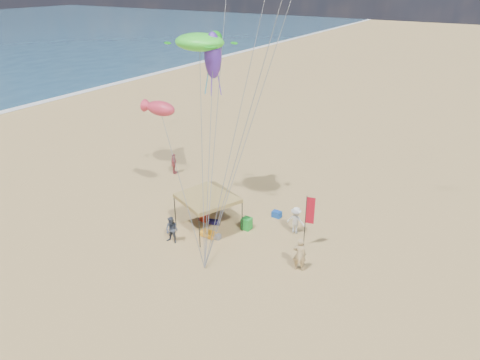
% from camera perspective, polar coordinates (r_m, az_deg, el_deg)
% --- Properties ---
extents(ground, '(280.00, 280.00, 0.00)m').
position_cam_1_polar(ground, '(21.63, -4.33, -12.55)').
color(ground, tan).
rests_on(ground, ground).
extents(canopy_tent, '(5.16, 5.16, 3.44)m').
position_cam_1_polar(canopy_tent, '(24.02, -4.31, -0.42)').
color(canopy_tent, black).
rests_on(canopy_tent, ground).
extents(feather_flag, '(0.45, 0.13, 3.02)m').
position_cam_1_polar(feather_flag, '(22.97, 8.97, -4.34)').
color(feather_flag, black).
rests_on(feather_flag, ground).
extents(cooler_red, '(0.54, 0.38, 0.38)m').
position_cam_1_polar(cooler_red, '(26.07, -4.76, -4.90)').
color(cooler_red, '#A4230D').
rests_on(cooler_red, ground).
extents(cooler_blue, '(0.54, 0.38, 0.38)m').
position_cam_1_polar(cooler_blue, '(26.43, 4.81, -4.46)').
color(cooler_blue, '#1445A3').
rests_on(cooler_blue, ground).
extents(bag_navy, '(0.69, 0.54, 0.36)m').
position_cam_1_polar(bag_navy, '(25.59, -3.34, -5.50)').
color(bag_navy, black).
rests_on(bag_navy, ground).
extents(bag_orange, '(0.54, 0.69, 0.36)m').
position_cam_1_polar(bag_orange, '(28.40, -2.00, -2.18)').
color(bag_orange, orange).
rests_on(bag_orange, ground).
extents(chair_green, '(0.50, 0.50, 0.70)m').
position_cam_1_polar(chair_green, '(25.08, 0.88, -5.69)').
color(chair_green, green).
rests_on(chair_green, ground).
extents(chair_yellow, '(0.50, 0.50, 0.70)m').
position_cam_1_polar(chair_yellow, '(28.03, -5.85, -2.31)').
color(chair_yellow, '#DDFF1C').
rests_on(chair_yellow, ground).
extents(crate_grey, '(0.34, 0.30, 0.28)m').
position_cam_1_polar(crate_grey, '(24.32, -2.98, -7.39)').
color(crate_grey, slate).
rests_on(crate_grey, ground).
extents(beach_cart, '(0.90, 0.50, 0.24)m').
position_cam_1_polar(beach_cart, '(24.48, -4.12, -7.02)').
color(beach_cart, orange).
rests_on(beach_cart, ground).
extents(person_near_a, '(0.76, 0.64, 1.78)m').
position_cam_1_polar(person_near_a, '(21.76, 7.76, -9.58)').
color(person_near_a, tan).
rests_on(person_near_a, ground).
extents(person_near_b, '(0.82, 0.68, 1.55)m').
position_cam_1_polar(person_near_b, '(23.95, -8.87, -6.46)').
color(person_near_b, '#3B4150').
rests_on(person_near_b, ground).
extents(person_near_c, '(1.08, 0.68, 1.59)m').
position_cam_1_polar(person_near_c, '(24.71, 7.27, -5.23)').
color(person_near_c, white).
rests_on(person_near_c, ground).
extents(person_far_a, '(0.68, 0.97, 1.53)m').
position_cam_1_polar(person_far_a, '(32.23, -8.61, 2.12)').
color(person_far_a, '#A64045').
rests_on(person_far_a, ground).
extents(turtle_kite, '(3.46, 3.09, 0.96)m').
position_cam_1_polar(turtle_kite, '(25.03, -5.31, 17.47)').
color(turtle_kite, '#3CF735').
rests_on(turtle_kite, ground).
extents(fish_kite, '(2.09, 1.45, 0.84)m').
position_cam_1_polar(fish_kite, '(25.30, -10.29, 9.17)').
color(fish_kite, '#CE3048').
rests_on(fish_kite, ground).
extents(squid_kite, '(1.22, 1.22, 2.49)m').
position_cam_1_polar(squid_kite, '(24.73, -3.55, 15.89)').
color(squid_kite, '#552AAE').
rests_on(squid_kite, ground).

